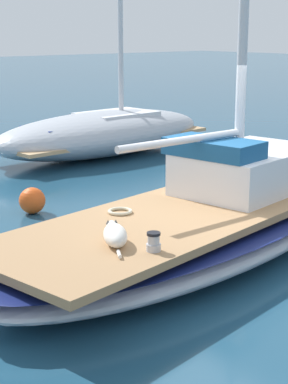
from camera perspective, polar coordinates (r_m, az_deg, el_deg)
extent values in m
plane|color=navy|center=(8.91, 4.97, -5.28)|extent=(120.00, 120.00, 0.00)
ellipsoid|color=#B2B7C1|center=(8.82, 5.01, -3.57)|extent=(3.58, 7.50, 0.56)
ellipsoid|color=navy|center=(8.76, 5.03, -2.45)|extent=(3.59, 7.54, 0.08)
cube|color=#A37A51|center=(8.72, 5.05, -1.50)|extent=(3.04, 6.86, 0.10)
cylinder|color=silver|center=(8.47, 3.52, 4.64)|extent=(0.10, 2.20, 0.10)
cube|color=silver|center=(9.60, 9.36, 1.99)|extent=(1.72, 2.39, 0.60)
cube|color=navy|center=(8.96, 6.22, 3.95)|extent=(1.42, 0.90, 0.24)
ellipsoid|color=silver|center=(7.09, -2.59, -3.88)|extent=(0.65, 0.53, 0.22)
ellipsoid|color=silver|center=(7.44, -2.88, -3.07)|extent=(0.24, 0.22, 0.13)
cone|color=#504E4A|center=(7.42, -3.23, -2.67)|extent=(0.05, 0.05, 0.05)
cone|color=#504E4A|center=(7.43, -2.54, -2.65)|extent=(0.05, 0.05, 0.05)
cylinder|color=silver|center=(7.30, -3.22, -3.98)|extent=(0.18, 0.14, 0.06)
cylinder|color=silver|center=(7.31, -2.28, -3.94)|extent=(0.18, 0.14, 0.06)
cylinder|color=silver|center=(6.74, -2.23, -5.55)|extent=(0.17, 0.13, 0.04)
cylinder|color=#B7B7BC|center=(6.91, 0.86, -4.97)|extent=(0.16, 0.16, 0.08)
cylinder|color=#B7B7BC|center=(6.88, 0.86, -4.26)|extent=(0.13, 0.13, 0.10)
cylinder|color=black|center=(6.86, 0.86, -3.74)|extent=(0.15, 0.15, 0.03)
torus|color=beige|center=(8.32, -2.15, -1.73)|extent=(0.32, 0.32, 0.04)
ellipsoid|color=#B2B7C1|center=(15.56, -3.71, 5.24)|extent=(2.70, 6.19, 1.06)
cube|color=tan|center=(15.57, -3.71, 4.95)|extent=(2.20, 5.55, 0.08)
cube|color=silver|center=(15.82, -2.45, 6.21)|extent=(1.39, 1.89, 0.52)
cube|color=navy|center=(14.89, -6.87, 5.31)|extent=(1.28, 1.88, 0.36)
cylinder|color=silver|center=(15.76, -2.12, 15.16)|extent=(0.12, 0.12, 5.52)
sphere|color=#E55119|center=(10.76, -9.95, -0.76)|extent=(0.44, 0.44, 0.44)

